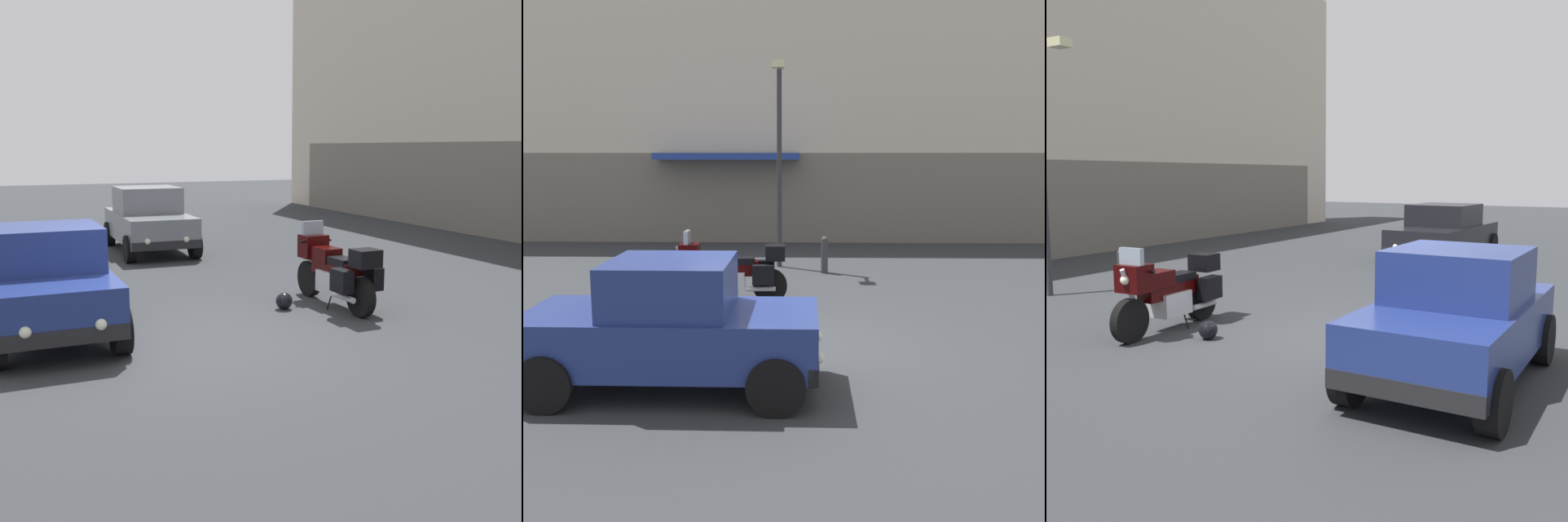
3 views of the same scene
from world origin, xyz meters
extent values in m
plane|color=#2D3033|center=(0.00, 0.00, 0.00)|extent=(80.00, 80.00, 0.00)
cylinder|color=black|center=(-1.80, 2.94, 0.32)|extent=(0.64, 0.16, 0.64)
cylinder|color=black|center=(-0.19, 2.99, 0.32)|extent=(0.64, 0.16, 0.64)
cylinder|color=#B7B7BC|center=(-1.78, 2.94, 0.75)|extent=(0.33, 0.08, 0.68)
cube|color=#B7B7BC|center=(-0.96, 2.97, 0.42)|extent=(0.61, 0.42, 0.36)
cube|color=black|center=(-0.96, 2.97, 0.66)|extent=(1.11, 0.31, 0.28)
cube|color=black|center=(-1.26, 2.96, 0.84)|extent=(0.53, 0.36, 0.24)
cube|color=black|center=(-0.76, 2.97, 0.80)|extent=(0.57, 0.32, 0.12)
cube|color=black|center=(-1.68, 2.95, 0.92)|extent=(0.37, 0.45, 0.40)
cube|color=#8C9EAD|center=(-1.72, 2.94, 1.22)|extent=(0.09, 0.40, 0.28)
sphere|color=#EAEACC|center=(-1.86, 2.94, 0.92)|extent=(0.14, 0.14, 0.14)
cylinder|color=black|center=(-1.61, 2.95, 1.02)|extent=(0.06, 0.62, 0.04)
cylinder|color=#B7B7BC|center=(-0.35, 2.79, 0.30)|extent=(0.55, 0.11, 0.09)
cube|color=black|center=(-0.30, 2.71, 0.58)|extent=(0.41, 0.21, 0.36)
cube|color=black|center=(-0.31, 3.27, 0.58)|extent=(0.41, 0.21, 0.36)
cube|color=black|center=(-0.09, 3.00, 0.95)|extent=(0.37, 0.41, 0.28)
cylinder|color=black|center=(-0.80, 2.79, 0.15)|extent=(0.03, 0.13, 0.29)
sphere|color=black|center=(-1.10, 2.10, 0.14)|extent=(0.28, 0.28, 0.28)
cube|color=black|center=(8.98, 1.79, 0.64)|extent=(4.57, 1.96, 0.64)
cube|color=black|center=(8.93, 1.79, 1.26)|extent=(1.97, 1.70, 0.60)
cube|color=#8C9EAD|center=(8.03, 1.83, 1.26)|extent=(0.13, 1.50, 0.51)
cube|color=#8C9EAD|center=(9.83, 1.75, 1.26)|extent=(0.13, 1.50, 0.48)
cube|color=black|center=(6.78, 1.88, 0.42)|extent=(0.20, 1.76, 0.20)
cube|color=black|center=(11.18, 1.69, 0.42)|extent=(0.20, 1.76, 0.20)
cylinder|color=black|center=(7.15, 1.03, 0.32)|extent=(0.65, 0.25, 0.64)
cylinder|color=black|center=(7.22, 2.70, 0.32)|extent=(0.65, 0.25, 0.64)
cylinder|color=black|center=(10.74, 0.87, 0.32)|extent=(0.65, 0.25, 0.64)
cylinder|color=black|center=(10.82, 2.55, 0.32)|extent=(0.65, 0.25, 0.64)
sphere|color=silver|center=(6.71, 1.40, 0.54)|extent=(0.14, 0.14, 0.14)
sphere|color=silver|center=(6.75, 2.37, 0.54)|extent=(0.14, 0.14, 0.14)
cube|color=navy|center=(-1.11, -1.57, 0.64)|extent=(3.41, 1.58, 0.64)
cube|color=navy|center=(-1.11, -1.57, 1.26)|extent=(1.41, 1.44, 0.60)
cube|color=#8C9EAD|center=(-0.46, -1.57, 1.26)|extent=(0.07, 1.33, 0.51)
cube|color=#8C9EAD|center=(-1.76, -1.56, 1.26)|extent=(0.07, 1.33, 0.48)
cube|color=black|center=(0.54, -1.58, 0.42)|extent=(0.13, 1.56, 0.20)
cube|color=black|center=(-2.76, -1.55, 0.42)|extent=(0.13, 1.56, 0.20)
cylinder|color=black|center=(0.14, -0.83, 0.32)|extent=(0.64, 0.22, 0.64)
cylinder|color=black|center=(0.13, -2.31, 0.32)|extent=(0.64, 0.22, 0.64)
cylinder|color=black|center=(-2.36, -0.82, 0.32)|extent=(0.64, 0.22, 0.64)
cylinder|color=black|center=(-2.37, -2.30, 0.32)|extent=(0.64, 0.22, 0.64)
sphere|color=silver|center=(0.59, -1.15, 0.54)|extent=(0.14, 0.14, 0.14)
sphere|color=silver|center=(0.59, -2.01, 0.54)|extent=(0.14, 0.14, 0.14)
cylinder|color=#2D2D33|center=(-0.14, 6.56, 4.82)|extent=(0.08, 0.70, 0.08)
cube|color=beige|center=(-0.14, 6.21, 4.77)|extent=(0.28, 0.36, 0.16)
cylinder|color=#333338|center=(0.94, 6.05, 0.39)|extent=(0.16, 0.16, 0.79)
sphere|color=#333338|center=(0.94, 6.05, 0.79)|extent=(0.16, 0.16, 0.16)
camera|label=1|loc=(8.18, -2.38, 2.63)|focal=44.30mm
camera|label=2|loc=(0.39, -8.82, 2.76)|focal=44.22mm
camera|label=3|loc=(-7.85, -3.50, 2.39)|focal=41.93mm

